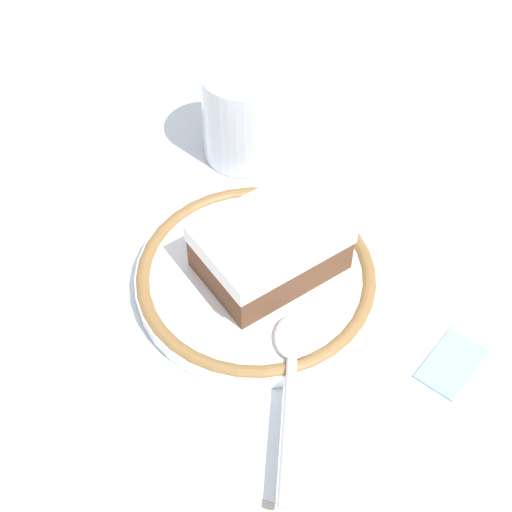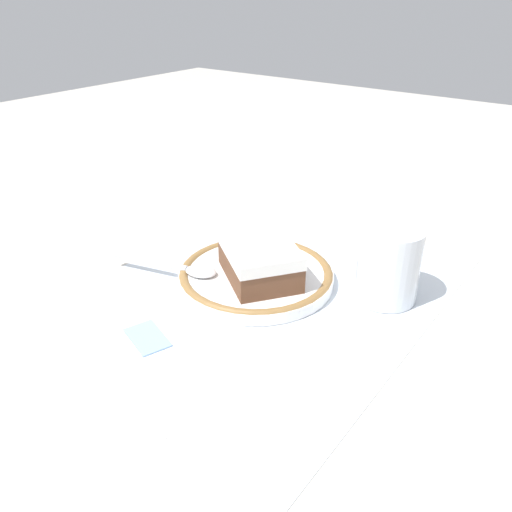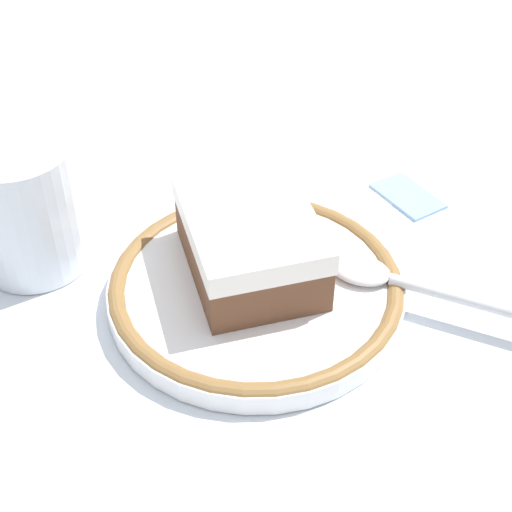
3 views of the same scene
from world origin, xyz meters
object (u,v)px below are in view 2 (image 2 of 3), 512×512
object	(u,v)px
spoon	(180,267)
sugar_packet	(147,336)
plate	(256,275)
cake_slice	(259,260)
cup	(388,268)
napkin	(203,364)

from	to	relation	value
spoon	sugar_packet	world-z (taller)	spoon
plate	sugar_packet	xyz separation A→B (m)	(-0.15, 0.02, -0.01)
cake_slice	cup	xyz separation A→B (m)	(0.07, -0.12, 0.00)
cup	spoon	bearing A→B (deg)	117.96
cake_slice	napkin	bearing A→B (deg)	-164.07
cup	napkin	bearing A→B (deg)	158.08
spoon	cup	xyz separation A→B (m)	(0.11, -0.20, 0.02)
cake_slice	spoon	bearing A→B (deg)	117.35
spoon	plate	bearing A→B (deg)	-55.17
spoon	cup	size ratio (longest dim) A/B	1.66
sugar_packet	cup	bearing A→B (deg)	-36.27
cup	cake_slice	bearing A→B (deg)	118.37
cake_slice	sugar_packet	bearing A→B (deg)	167.94
sugar_packet	spoon	bearing A→B (deg)	27.46
cup	napkin	size ratio (longest dim) A/B	0.63
cake_slice	sugar_packet	size ratio (longest dim) A/B	2.43
plate	cup	size ratio (longest dim) A/B	2.15
plate	napkin	xyz separation A→B (m)	(-0.15, -0.05, -0.01)
cup	sugar_packet	world-z (taller)	cup
cup	sugar_packet	distance (m)	0.26
cup	plate	bearing A→B (deg)	113.81
spoon	cup	distance (m)	0.23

